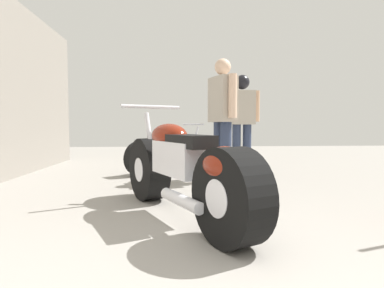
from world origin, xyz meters
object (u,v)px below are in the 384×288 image
object	(u,v)px
mechanic_in_blue	(223,112)
mechanic_with_helmet	(242,113)
motorcycle_black_naked	(169,152)
motorcycle_maroon_cruiser	(182,170)

from	to	relation	value
mechanic_in_blue	mechanic_with_helmet	xyz separation A→B (m)	(0.57, 1.25, 0.04)
mechanic_with_helmet	motorcycle_black_naked	bearing A→B (deg)	-164.60
mechanic_with_helmet	mechanic_in_blue	bearing A→B (deg)	-114.63
mechanic_in_blue	mechanic_with_helmet	size ratio (longest dim) A/B	1.02
mechanic_in_blue	motorcycle_black_naked	bearing A→B (deg)	132.10
motorcycle_black_naked	mechanic_in_blue	size ratio (longest dim) A/B	0.84
motorcycle_black_naked	mechanic_with_helmet	world-z (taller)	mechanic_with_helmet
motorcycle_maroon_cruiser	mechanic_with_helmet	world-z (taller)	mechanic_with_helmet
motorcycle_black_naked	mechanic_in_blue	world-z (taller)	mechanic_in_blue
motorcycle_black_naked	motorcycle_maroon_cruiser	bearing A→B (deg)	-87.35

